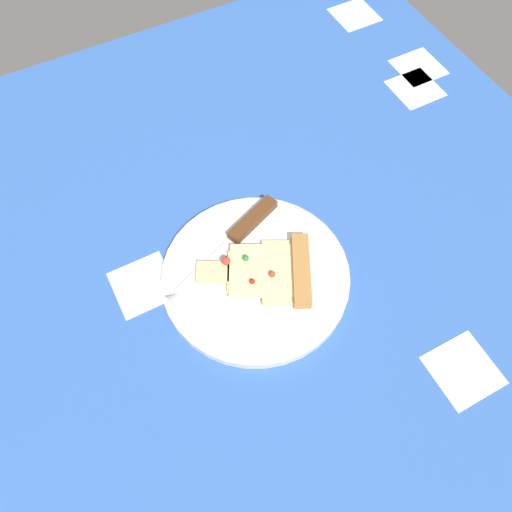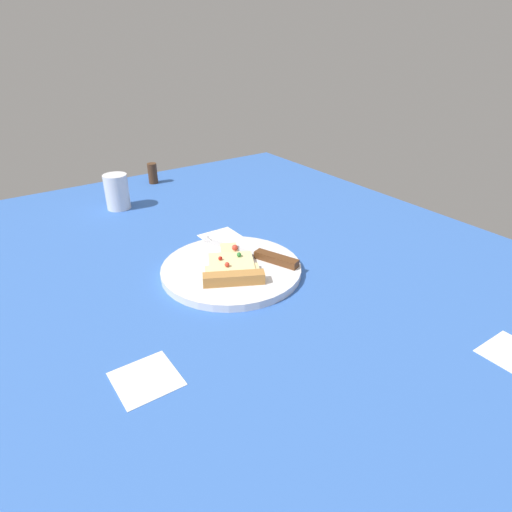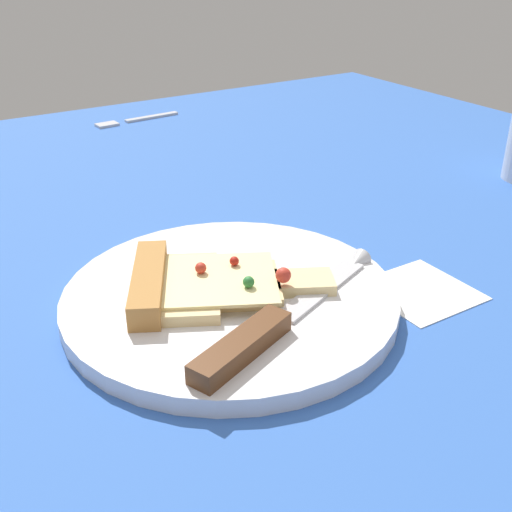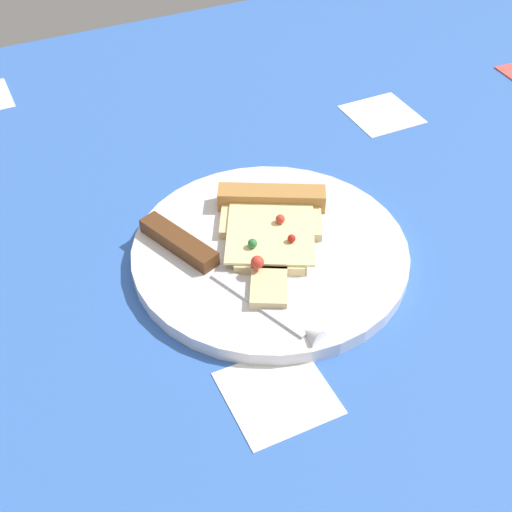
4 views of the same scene
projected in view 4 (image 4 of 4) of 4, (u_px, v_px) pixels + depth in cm
name	position (u px, v px, depth cm)	size (l,w,h in cm)	color
ground_plane	(341.00, 294.00, 71.77)	(139.54, 139.54, 3.00)	#3360B7
plate	(270.00, 253.00, 73.07)	(29.32, 29.32, 1.59)	silver
pizza_slice	(271.00, 226.00, 73.88)	(15.08, 19.04, 2.65)	beige
knife	(209.00, 264.00, 69.79)	(10.82, 23.08, 2.45)	silver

